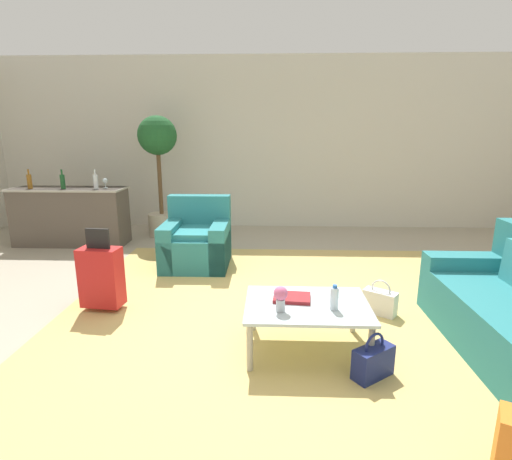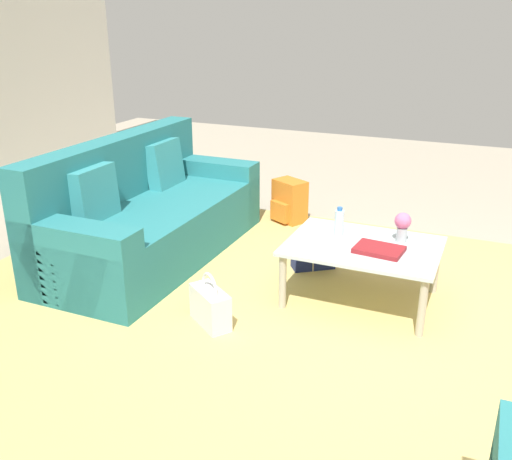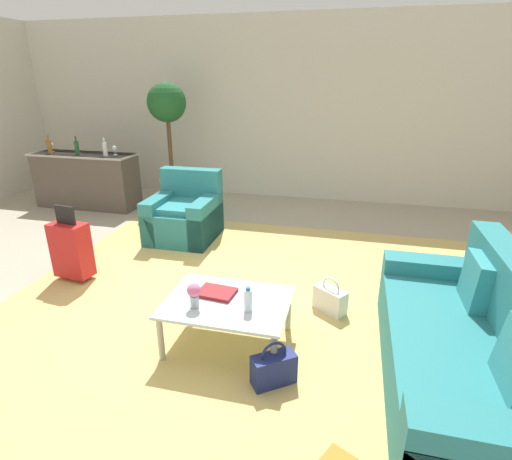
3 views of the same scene
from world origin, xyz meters
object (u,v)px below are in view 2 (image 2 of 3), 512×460
object	(u,v)px
coffee_table_book	(379,250)
handbag_white	(210,306)
water_bottle	(339,222)
handbag_navy	(313,253)
flower_vase	(403,225)
couch	(145,218)
coffee_table	(363,251)
backpack_orange	(289,202)

from	to	relation	value
coffee_table_book	handbag_white	bearing A→B (deg)	40.09
water_bottle	handbag_navy	bearing A→B (deg)	-45.97
coffee_table_book	flower_vase	world-z (taller)	flower_vase
handbag_white	coffee_table_book	bearing A→B (deg)	-145.45
couch	flower_vase	distance (m)	2.03
coffee_table	flower_vase	distance (m)	0.32
couch	coffee_table_book	size ratio (longest dim) A/B	6.96
flower_vase	handbag_white	world-z (taller)	flower_vase
flower_vase	couch	bearing A→B (deg)	1.42
water_bottle	handbag_navy	size ratio (longest dim) A/B	0.57
couch	flower_vase	size ratio (longest dim) A/B	10.26
backpack_orange	water_bottle	bearing A→B (deg)	124.05
handbag_navy	backpack_orange	world-z (taller)	backpack_orange
water_bottle	handbag_white	distance (m)	1.07
coffee_table	handbag_white	bearing A→B (deg)	41.83
coffee_table_book	backpack_orange	bearing A→B (deg)	-45.09
couch	coffee_table	size ratio (longest dim) A/B	2.10
coffee_table	water_bottle	world-z (taller)	water_bottle
coffee_table	coffee_table_book	distance (m)	0.16
coffee_table	backpack_orange	world-z (taller)	coffee_table
water_bottle	flower_vase	distance (m)	0.42
handbag_white	backpack_orange	world-z (taller)	backpack_orange
coffee_table_book	flower_vase	size ratio (longest dim) A/B	1.47
couch	handbag_navy	distance (m)	1.38
flower_vase	handbag_white	distance (m)	1.38
flower_vase	backpack_orange	xyz separation A→B (m)	(1.22, -1.14, -0.34)
handbag_navy	backpack_orange	xyz separation A→B (m)	(0.54, -0.92, 0.06)
coffee_table_book	backpack_orange	world-z (taller)	coffee_table_book
water_bottle	backpack_orange	distance (m)	1.47
flower_vase	handbag_navy	distance (m)	0.82
water_bottle	coffee_table_book	bearing A→B (deg)	150.64
backpack_orange	flower_vase	bearing A→B (deg)	137.03
couch	coffee_table_book	bearing A→B (deg)	174.64
coffee_table	handbag_navy	xyz separation A→B (m)	(0.46, -0.37, -0.23)
flower_vase	coffee_table	bearing A→B (deg)	34.29
couch	coffee_table_book	world-z (taller)	couch
coffee_table	handbag_white	size ratio (longest dim) A/B	2.79
handbag_white	coffee_table	bearing A→B (deg)	-138.17
handbag_white	couch	bearing A→B (deg)	-38.54
handbag_white	handbag_navy	size ratio (longest dim) A/B	1.00
water_bottle	couch	bearing A→B (deg)	0.00
couch	handbag_navy	world-z (taller)	couch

